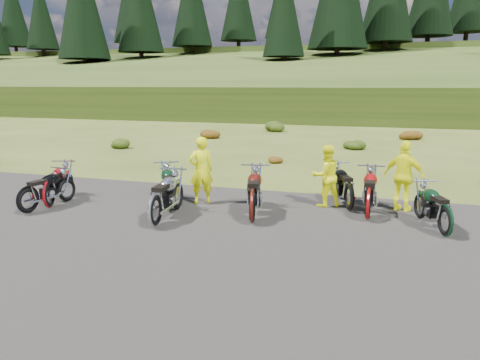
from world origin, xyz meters
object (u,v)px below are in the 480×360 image
(motorcycle_0, at_px, (29,214))
(motorcycle_3, at_px, (156,227))
(person_middle, at_px, (201,171))
(motorcycle_7, at_px, (444,237))

(motorcycle_0, xyz_separation_m, motorcycle_3, (3.66, -0.05, 0.00))
(motorcycle_0, relative_size, motorcycle_3, 0.87)
(motorcycle_3, distance_m, person_middle, 2.54)
(motorcycle_3, xyz_separation_m, person_middle, (0.20, 2.35, 0.93))
(motorcycle_7, relative_size, person_middle, 1.07)
(motorcycle_3, bearing_deg, motorcycle_7, -84.14)
(person_middle, bearing_deg, motorcycle_0, -3.00)
(motorcycle_0, distance_m, person_middle, 4.59)
(motorcycle_0, bearing_deg, person_middle, -51.46)
(motorcycle_7, height_order, person_middle, person_middle)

